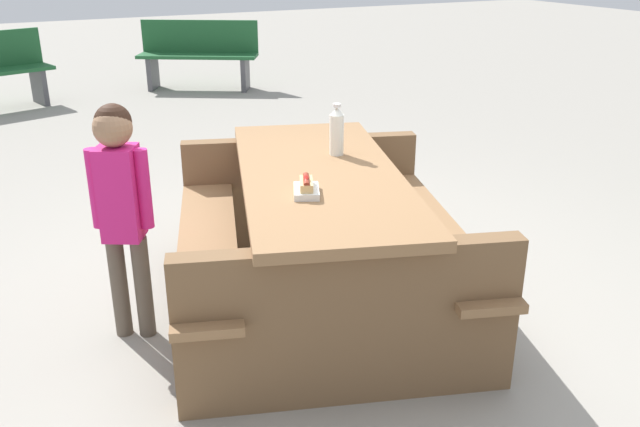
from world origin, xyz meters
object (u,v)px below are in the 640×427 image
at_px(hotdog_tray, 306,188).
at_px(park_bench_mid, 199,53).
at_px(picnic_table, 320,228).
at_px(soda_bottle, 337,131).
at_px(child_in_coat, 120,194).

distance_m(hotdog_tray, park_bench_mid, 6.19).
height_order(picnic_table, soda_bottle, soda_bottle).
relative_size(soda_bottle, child_in_coat, 0.24).
xyz_separation_m(picnic_table, park_bench_mid, (-5.76, 1.15, 0.00)).
relative_size(child_in_coat, park_bench_mid, 0.76).
xyz_separation_m(soda_bottle, park_bench_mid, (-5.56, 0.96, -0.43)).
xyz_separation_m(hotdog_tray, child_in_coat, (-0.44, -0.72, -0.05)).
bearing_deg(soda_bottle, child_in_coat, -88.16).
bearing_deg(hotdog_tray, park_bench_mid, 167.32).
bearing_deg(soda_bottle, picnic_table, -44.40).
distance_m(picnic_table, hotdog_tray, 0.48).
bearing_deg(child_in_coat, soda_bottle, 91.84).
relative_size(soda_bottle, hotdog_tray, 1.29).
xyz_separation_m(soda_bottle, child_in_coat, (0.04, -1.12, -0.15)).
bearing_deg(park_bench_mid, soda_bottle, -9.77).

